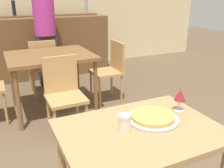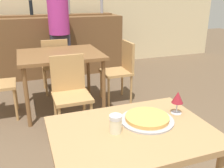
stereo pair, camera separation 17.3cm
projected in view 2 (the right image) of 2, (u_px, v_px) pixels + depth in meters
name	position (u px, v px, depth m)	size (l,w,h in m)	color
dining_table_near	(132.00, 142.00, 1.55)	(0.98, 0.72, 0.72)	#A87F51
dining_table_far	(60.00, 59.00, 3.24)	(1.05, 0.88, 0.78)	brown
bar_counter	(54.00, 46.00, 4.78)	(2.60, 0.56, 1.10)	brown
bar_back_shelf	(51.00, 13.00, 4.70)	(2.39, 0.24, 0.31)	brown
chair_far_side_front	(70.00, 89.00, 2.77)	(0.40, 0.40, 0.86)	tan
chair_far_side_back	(55.00, 62.00, 3.85)	(0.40, 0.40, 0.86)	tan
chair_far_side_right	(121.00, 67.00, 3.58)	(0.40, 0.40, 0.86)	tan
pizza_tray	(147.00, 119.00, 1.61)	(0.35, 0.35, 0.04)	#A3A3A8
cheese_shaker	(116.00, 124.00, 1.47)	(0.08, 0.08, 0.11)	beige
person_standing	(59.00, 27.00, 4.13)	(0.34, 0.34, 1.79)	#2D2D38
wine_glass	(178.00, 98.00, 1.69)	(0.08, 0.08, 0.16)	silver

